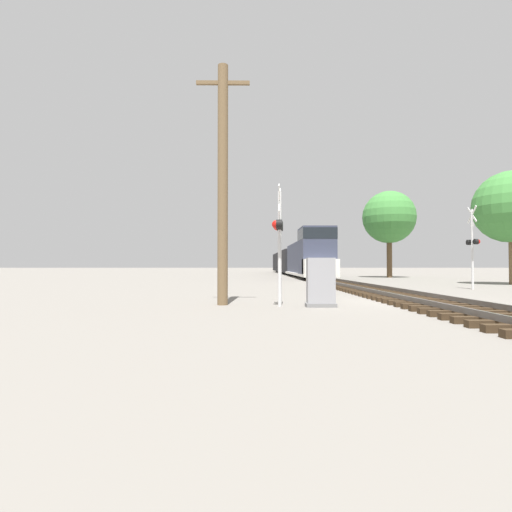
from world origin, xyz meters
name	(u,v)px	position (x,y,z in m)	size (l,w,h in m)	color
ground_plane	(416,302)	(0.00, 0.00, 0.00)	(400.00, 400.00, 0.00)	slate
rail_track_bed	(416,299)	(0.00, 0.00, 0.14)	(2.60, 160.00, 0.31)	#382819
freight_train	(293,261)	(0.00, 41.75, 1.93)	(2.97, 49.28, 4.69)	#33384C
crossing_signal_near	(279,232)	(-4.96, -1.32, 2.40)	(0.42, 1.01, 3.87)	silver
crossing_signal_far	(473,243)	(6.35, 7.66, 2.52)	(0.32, 1.00, 4.57)	silver
relay_cabinet	(321,283)	(-3.63, -1.44, 0.77)	(0.95, 0.50, 1.56)	slate
utility_pole	(223,182)	(-6.79, -0.79, 4.12)	(1.80, 0.35, 8.06)	brown
tree_far_right	(511,207)	(11.94, 12.87, 5.31)	(4.91, 4.91, 7.78)	brown
tree_mid_background	(389,217)	(9.09, 28.75, 6.50)	(5.65, 5.65, 9.36)	brown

